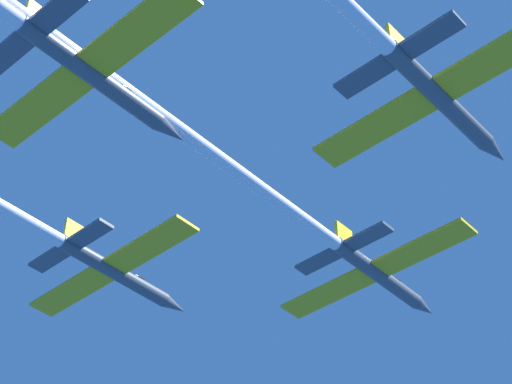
# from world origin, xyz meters

# --- Properties ---
(jet_lead) EXTENTS (18.66, 65.38, 3.09)m
(jet_lead) POSITION_xyz_m (-0.45, -20.09, 0.33)
(jet_lead) COLOR #4C5660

